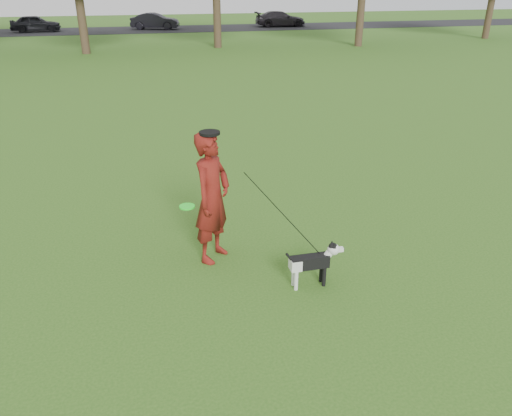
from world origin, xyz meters
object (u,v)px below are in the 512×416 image
object	(u,v)px
car_mid	(155,21)
car_left	(35,23)
man	(212,198)
car_right	(280,19)
dog	(314,260)

from	to	relation	value
car_mid	car_left	bearing A→B (deg)	104.98
man	car_right	xyz separation A→B (m)	(12.73, 39.57, -0.34)
dog	car_left	xyz separation A→B (m)	(-9.38, 40.69, 0.27)
car_left	car_right	bearing A→B (deg)	-93.28
car_left	car_right	distance (m)	20.87
man	dog	world-z (taller)	man
car_left	car_right	size ratio (longest dim) A/B	0.85
dog	car_right	xyz separation A→B (m)	(11.49, 40.69, 0.27)
dog	car_mid	size ratio (longest dim) A/B	0.22
dog	man	bearing A→B (deg)	137.99
car_right	man	bearing A→B (deg)	165.24
car_left	car_mid	distance (m)	9.63
car_mid	man	bearing A→B (deg)	-167.19
man	car_left	distance (m)	40.39
man	car_left	world-z (taller)	man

